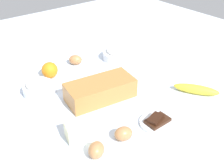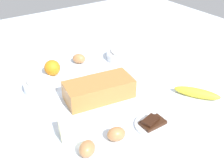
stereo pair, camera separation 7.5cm
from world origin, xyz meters
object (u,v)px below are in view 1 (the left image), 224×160
object	(u,v)px
flour_bowl	(39,87)
banana	(196,89)
butter_block	(79,131)
egg_near_butter	(123,134)
egg_loose	(75,60)
chocolate_plate	(157,122)
loaf_pan	(100,90)
sugar_bowl	(117,53)
orange_fruit	(50,70)
egg_beside_bowl	(96,150)

from	to	relation	value
flour_bowl	banana	size ratio (longest dim) A/B	0.70
butter_block	flour_bowl	bearing A→B (deg)	-91.62
egg_near_butter	egg_loose	world-z (taller)	same
banana	chocolate_plate	bearing A→B (deg)	7.60
loaf_pan	sugar_bowl	world-z (taller)	loaf_pan
egg_near_butter	egg_loose	bearing A→B (deg)	-105.74
banana	chocolate_plate	distance (m)	0.28
butter_block	orange_fruit	bearing A→B (deg)	-104.42
butter_block	egg_loose	distance (m)	0.54
sugar_bowl	butter_block	bearing A→B (deg)	38.58
egg_loose	butter_block	bearing A→B (deg)	59.71
banana	butter_block	xyz separation A→B (m)	(0.54, -0.08, 0.01)
orange_fruit	egg_beside_bowl	world-z (taller)	orange_fruit
banana	egg_near_butter	distance (m)	0.42
flour_bowl	orange_fruit	bearing A→B (deg)	-136.47
banana	egg_loose	world-z (taller)	egg_loose
flour_bowl	sugar_bowl	xyz separation A→B (m)	(-0.47, -0.05, -0.00)
sugar_bowl	egg_beside_bowl	distance (m)	0.68
orange_fruit	egg_loose	bearing A→B (deg)	-167.58
banana	egg_loose	xyz separation A→B (m)	(0.26, -0.55, 0.01)
flour_bowl	egg_beside_bowl	xyz separation A→B (m)	(0.01, 0.44, -0.01)
egg_beside_bowl	loaf_pan	bearing A→B (deg)	-128.56
sugar_bowl	orange_fruit	size ratio (longest dim) A/B	2.01
egg_near_butter	egg_loose	xyz separation A→B (m)	(-0.16, -0.57, 0.00)
sugar_bowl	orange_fruit	xyz separation A→B (m)	(0.37, -0.05, 0.01)
orange_fruit	egg_near_butter	world-z (taller)	orange_fruit
banana	orange_fruit	size ratio (longest dim) A/B	2.53
loaf_pan	egg_loose	distance (m)	0.33
loaf_pan	orange_fruit	distance (m)	0.30
loaf_pan	egg_loose	xyz separation A→B (m)	(-0.08, -0.32, -0.02)
orange_fruit	chocolate_plate	world-z (taller)	orange_fruit
banana	orange_fruit	distance (m)	0.66
banana	egg_near_butter	size ratio (longest dim) A/B	2.99
banana	egg_loose	distance (m)	0.61
chocolate_plate	egg_beside_bowl	bearing A→B (deg)	-2.93
egg_loose	chocolate_plate	xyz separation A→B (m)	(0.01, 0.58, -0.01)
butter_block	chocolate_plate	world-z (taller)	butter_block
sugar_bowl	egg_beside_bowl	bearing A→B (deg)	45.28
egg_beside_bowl	chocolate_plate	xyz separation A→B (m)	(-0.26, 0.01, -0.01)
flour_bowl	egg_beside_bowl	size ratio (longest dim) A/B	2.14
egg_loose	loaf_pan	bearing A→B (deg)	76.58
loaf_pan	flour_bowl	bearing A→B (deg)	-36.98
egg_loose	sugar_bowl	bearing A→B (deg)	157.65
banana	chocolate_plate	size ratio (longest dim) A/B	1.46
orange_fruit	loaf_pan	bearing A→B (deg)	106.52
sugar_bowl	banana	bearing A→B (deg)	97.38
loaf_pan	sugar_bowl	xyz separation A→B (m)	(-0.28, -0.24, -0.01)
orange_fruit	egg_near_butter	distance (m)	0.53
loaf_pan	egg_beside_bowl	bearing A→B (deg)	60.02
egg_near_butter	chocolate_plate	distance (m)	0.15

